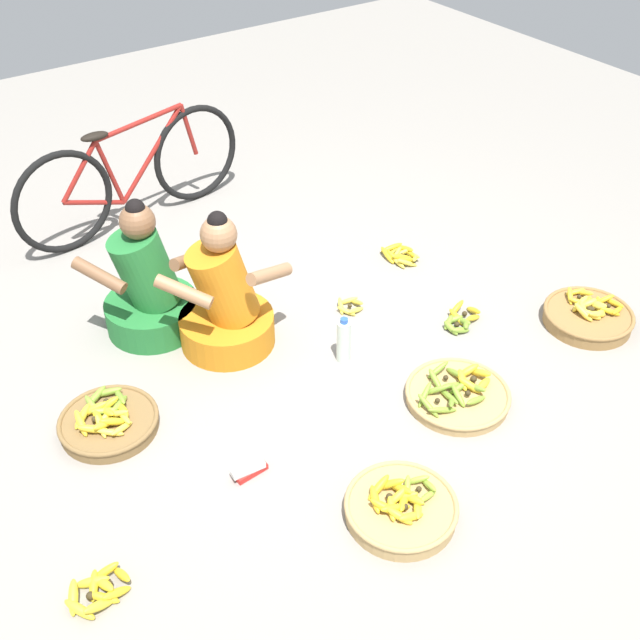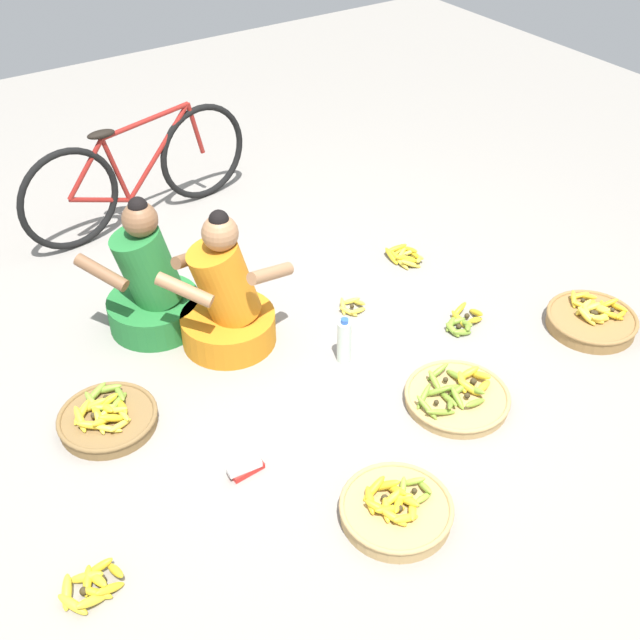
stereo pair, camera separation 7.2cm
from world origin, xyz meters
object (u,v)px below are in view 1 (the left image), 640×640
(loose_bananas_near_vendor, at_px, (350,306))
(packet_carton_stack, at_px, (250,470))
(vendor_woman_front, at_px, (225,304))
(loose_bananas_back_left, at_px, (401,255))
(banana_basket_back_right, at_px, (401,508))
(banana_basket_mid_right, at_px, (588,316))
(loose_bananas_front_left, at_px, (461,320))
(vendor_woman_behind, at_px, (149,289))
(loose_bananas_mid_left, at_px, (98,591))
(bicycle_leaning, at_px, (133,175))
(water_bottle, at_px, (344,341))
(banana_basket_near_bicycle, at_px, (108,421))
(banana_basket_back_center, at_px, (458,394))

(loose_bananas_near_vendor, relative_size, packet_carton_stack, 0.98)
(vendor_woman_front, xyz_separation_m, loose_bananas_back_left, (1.32, 0.11, -0.24))
(banana_basket_back_right, distance_m, banana_basket_mid_right, 1.80)
(loose_bananas_front_left, bearing_deg, vendor_woman_behind, 146.03)
(vendor_woman_front, xyz_separation_m, loose_bananas_front_left, (1.17, -0.61, -0.24))
(vendor_woman_front, distance_m, banana_basket_back_right, 1.48)
(banana_basket_mid_right, bearing_deg, loose_bananas_mid_left, -178.80)
(loose_bananas_mid_left, bearing_deg, vendor_woman_front, 42.03)
(bicycle_leaning, distance_m, water_bottle, 2.01)
(loose_bananas_front_left, height_order, packet_carton_stack, loose_bananas_front_left)
(banana_basket_near_bicycle, bearing_deg, banana_basket_back_right, -55.67)
(banana_basket_mid_right, height_order, loose_bananas_near_vendor, banana_basket_mid_right)
(banana_basket_back_right, height_order, loose_bananas_front_left, banana_basket_back_right)
(packet_carton_stack, bearing_deg, banana_basket_back_right, -53.82)
(bicycle_leaning, bearing_deg, banana_basket_back_right, -92.34)
(loose_bananas_front_left, distance_m, water_bottle, 0.75)
(banana_basket_near_bicycle, distance_m, loose_bananas_near_vendor, 1.55)
(water_bottle, bearing_deg, vendor_woman_behind, 130.18)
(vendor_woman_front, bearing_deg, loose_bananas_near_vendor, -10.95)
(banana_basket_near_bicycle, relative_size, loose_bananas_back_left, 1.72)
(vendor_woman_front, relative_size, banana_basket_back_right, 1.66)
(banana_basket_back_right, bearing_deg, loose_bananas_mid_left, 162.89)
(banana_basket_mid_right, height_order, loose_bananas_mid_left, banana_basket_mid_right)
(banana_basket_back_center, bearing_deg, packet_carton_stack, 170.96)
(loose_bananas_front_left, bearing_deg, bicycle_leaning, 116.00)
(banana_basket_back_right, height_order, banana_basket_near_bicycle, banana_basket_back_right)
(banana_basket_mid_right, relative_size, loose_bananas_mid_left, 1.83)
(vendor_woman_front, bearing_deg, packet_carton_stack, -113.85)
(loose_bananas_near_vendor, bearing_deg, packet_carton_stack, -146.34)
(vendor_woman_behind, xyz_separation_m, loose_bananas_back_left, (1.60, -0.26, -0.24))
(banana_basket_back_right, relative_size, loose_bananas_back_left, 1.76)
(banana_basket_back_center, height_order, water_bottle, water_bottle)
(banana_basket_mid_right, distance_m, banana_basket_back_center, 1.05)
(banana_basket_near_bicycle, distance_m, loose_bananas_mid_left, 0.93)
(vendor_woman_front, height_order, banana_basket_mid_right, vendor_woman_front)
(banana_basket_back_center, xyz_separation_m, loose_bananas_back_left, (0.60, 1.18, -0.01))
(banana_basket_back_right, height_order, water_bottle, water_bottle)
(banana_basket_back_right, distance_m, loose_bananas_near_vendor, 1.50)
(packet_carton_stack, bearing_deg, loose_bananas_mid_left, -166.50)
(banana_basket_back_center, distance_m, water_bottle, 0.66)
(vendor_woman_behind, distance_m, packet_carton_stack, 1.28)
(bicycle_leaning, height_order, banana_basket_back_center, bicycle_leaning)
(vendor_woman_behind, relative_size, packet_carton_stack, 4.61)
(water_bottle, bearing_deg, loose_bananas_front_left, -10.07)
(loose_bananas_front_left, bearing_deg, loose_bananas_mid_left, -168.73)
(banana_basket_back_right, xyz_separation_m, water_bottle, (0.41, 0.98, 0.08))
(vendor_woman_front, relative_size, loose_bananas_mid_left, 2.99)
(loose_bananas_mid_left, bearing_deg, banana_basket_near_bicycle, 64.57)
(vendor_woman_front, xyz_separation_m, water_bottle, (0.44, -0.48, -0.14))
(loose_bananas_near_vendor, height_order, loose_bananas_back_left, loose_bananas_back_left)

